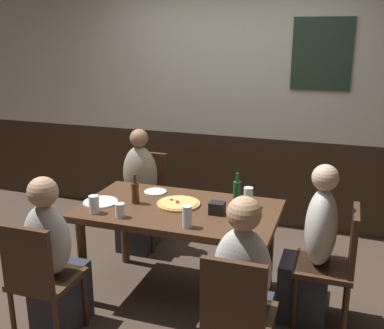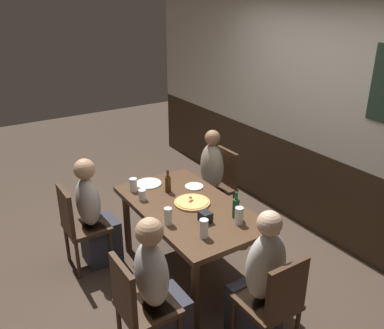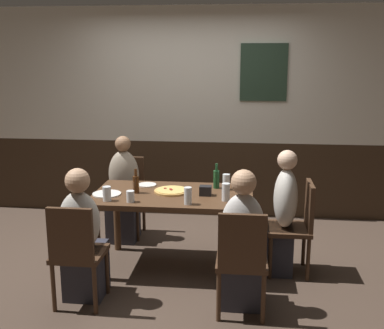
{
  "view_description": "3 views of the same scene",
  "coord_description": "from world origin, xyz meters",
  "px_view_note": "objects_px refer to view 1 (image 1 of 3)",
  "views": [
    {
      "loc": [
        1.15,
        -3.07,
        2.04
      ],
      "look_at": [
        0.11,
        -0.02,
        1.1
      ],
      "focal_mm": 43.36,
      "sensor_mm": 36.0,
      "label": 1
    },
    {
      "loc": [
        2.81,
        -1.77,
        2.57
      ],
      "look_at": [
        -0.12,
        0.11,
        1.09
      ],
      "focal_mm": 38.34,
      "sensor_mm": 36.0,
      "label": 2
    },
    {
      "loc": [
        0.65,
        -4.29,
        2.01
      ],
      "look_at": [
        0.18,
        -0.02,
        1.03
      ],
      "focal_mm": 44.73,
      "sensor_mm": 36.0,
      "label": 3
    }
  ],
  "objects_px": {
    "dining_table": "(179,218)",
    "chair_left_near": "(39,276)",
    "pint_glass_pale": "(248,198)",
    "person_head_east": "(312,257)",
    "tumbler_short": "(187,218)",
    "beer_bottle_green": "(237,191)",
    "chair_head_east": "(336,260)",
    "person_right_near": "(243,300)",
    "pint_glass_amber": "(238,216)",
    "plate_white_small": "(155,192)",
    "beer_bottle_brown": "(135,192)",
    "person_left_near": "(54,266)",
    "plate_white_large": "(101,202)",
    "chair_right_near": "(236,314)",
    "person_left_far": "(139,199)",
    "chair_left_far": "(146,193)",
    "highball_clear": "(94,205)",
    "pizza": "(178,204)",
    "condiment_caddy": "(217,208)",
    "pint_glass_stout": "(120,211)"
  },
  "relations": [
    {
      "from": "dining_table",
      "to": "person_left_near",
      "type": "relative_size",
      "value": 1.32
    },
    {
      "from": "chair_left_near",
      "to": "person_head_east",
      "type": "relative_size",
      "value": 0.75
    },
    {
      "from": "chair_right_near",
      "to": "plate_white_large",
      "type": "height_order",
      "value": "chair_right_near"
    },
    {
      "from": "highball_clear",
      "to": "condiment_caddy",
      "type": "relative_size",
      "value": 1.2
    },
    {
      "from": "pint_glass_pale",
      "to": "plate_white_large",
      "type": "height_order",
      "value": "pint_glass_pale"
    },
    {
      "from": "chair_left_near",
      "to": "beer_bottle_green",
      "type": "xyz_separation_m",
      "value": [
        1.05,
        1.08,
        0.34
      ]
    },
    {
      "from": "chair_left_near",
      "to": "chair_right_near",
      "type": "bearing_deg",
      "value": 0.0
    },
    {
      "from": "chair_left_near",
      "to": "person_left_near",
      "type": "height_order",
      "value": "person_left_near"
    },
    {
      "from": "chair_left_far",
      "to": "person_left_far",
      "type": "height_order",
      "value": "person_left_far"
    },
    {
      "from": "person_left_far",
      "to": "highball_clear",
      "type": "relative_size",
      "value": 8.74
    },
    {
      "from": "person_left_near",
      "to": "highball_clear",
      "type": "bearing_deg",
      "value": 74.73
    },
    {
      "from": "dining_table",
      "to": "pint_glass_pale",
      "type": "bearing_deg",
      "value": 21.36
    },
    {
      "from": "person_head_east",
      "to": "tumbler_short",
      "type": "relative_size",
      "value": 7.7
    },
    {
      "from": "chair_left_far",
      "to": "person_left_near",
      "type": "bearing_deg",
      "value": -90.0
    },
    {
      "from": "dining_table",
      "to": "chair_left_far",
      "type": "bearing_deg",
      "value": 127.98
    },
    {
      "from": "dining_table",
      "to": "beer_bottle_green",
      "type": "xyz_separation_m",
      "value": [
        0.4,
        0.23,
        0.19
      ]
    },
    {
      "from": "chair_right_near",
      "to": "person_left_near",
      "type": "height_order",
      "value": "person_left_near"
    },
    {
      "from": "dining_table",
      "to": "pint_glass_stout",
      "type": "relative_size",
      "value": 14.54
    },
    {
      "from": "pint_glass_amber",
      "to": "plate_white_small",
      "type": "relative_size",
      "value": 0.86
    },
    {
      "from": "chair_left_near",
      "to": "plate_white_large",
      "type": "height_order",
      "value": "chair_left_near"
    },
    {
      "from": "chair_right_near",
      "to": "pint_glass_pale",
      "type": "height_order",
      "value": "pint_glass_pale"
    },
    {
      "from": "person_head_east",
      "to": "person_right_near",
      "type": "height_order",
      "value": "person_head_east"
    },
    {
      "from": "plate_white_large",
      "to": "highball_clear",
      "type": "bearing_deg",
      "value": -72.91
    },
    {
      "from": "plate_white_small",
      "to": "pizza",
      "type": "bearing_deg",
      "value": -36.05
    },
    {
      "from": "pint_glass_amber",
      "to": "tumbler_short",
      "type": "relative_size",
      "value": 1.04
    },
    {
      "from": "dining_table",
      "to": "chair_left_near",
      "type": "height_order",
      "value": "chair_left_near"
    },
    {
      "from": "tumbler_short",
      "to": "beer_bottle_brown",
      "type": "xyz_separation_m",
      "value": [
        -0.53,
        0.3,
        0.02
      ]
    },
    {
      "from": "chair_left_far",
      "to": "person_left_far",
      "type": "relative_size",
      "value": 0.76
    },
    {
      "from": "pint_glass_amber",
      "to": "plate_white_small",
      "type": "xyz_separation_m",
      "value": [
        -0.8,
        0.43,
        -0.06
      ]
    },
    {
      "from": "chair_left_near",
      "to": "plate_white_small",
      "type": "bearing_deg",
      "value": 71.95
    },
    {
      "from": "chair_head_east",
      "to": "person_right_near",
      "type": "height_order",
      "value": "person_right_near"
    },
    {
      "from": "pizza",
      "to": "highball_clear",
      "type": "relative_size",
      "value": 2.54
    },
    {
      "from": "chair_left_near",
      "to": "person_left_far",
      "type": "height_order",
      "value": "person_left_far"
    },
    {
      "from": "beer_bottle_green",
      "to": "chair_head_east",
      "type": "bearing_deg",
      "value": -16.9
    },
    {
      "from": "highball_clear",
      "to": "beer_bottle_green",
      "type": "bearing_deg",
      "value": 29.09
    },
    {
      "from": "person_right_near",
      "to": "person_left_far",
      "type": "height_order",
      "value": "person_right_near"
    },
    {
      "from": "dining_table",
      "to": "condiment_caddy",
      "type": "bearing_deg",
      "value": -4.79
    },
    {
      "from": "dining_table",
      "to": "tumbler_short",
      "type": "xyz_separation_m",
      "value": [
        0.18,
        -0.32,
        0.16
      ]
    },
    {
      "from": "highball_clear",
      "to": "plate_white_large",
      "type": "relative_size",
      "value": 0.5
    },
    {
      "from": "pint_glass_amber",
      "to": "chair_left_far",
      "type": "bearing_deg",
      "value": 138.81
    },
    {
      "from": "chair_right_near",
      "to": "person_right_near",
      "type": "xyz_separation_m",
      "value": [
        -0.0,
        0.16,
        -0.0
      ]
    },
    {
      "from": "person_left_near",
      "to": "pint_glass_pale",
      "type": "relative_size",
      "value": 7.46
    },
    {
      "from": "pizza",
      "to": "person_head_east",
      "type": "bearing_deg",
      "value": -2.89
    },
    {
      "from": "person_left_near",
      "to": "tumbler_short",
      "type": "distance_m",
      "value": 0.97
    },
    {
      "from": "person_right_near",
      "to": "tumbler_short",
      "type": "height_order",
      "value": "person_right_near"
    },
    {
      "from": "pint_glass_stout",
      "to": "person_left_near",
      "type": "bearing_deg",
      "value": -130.65
    },
    {
      "from": "chair_right_near",
      "to": "person_left_far",
      "type": "distance_m",
      "value": 2.02
    },
    {
      "from": "chair_left_near",
      "to": "person_left_far",
      "type": "distance_m",
      "value": 1.53
    },
    {
      "from": "person_left_near",
      "to": "pint_glass_stout",
      "type": "height_order",
      "value": "person_left_near"
    },
    {
      "from": "person_head_east",
      "to": "beer_bottle_brown",
      "type": "height_order",
      "value": "person_head_east"
    }
  ]
}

